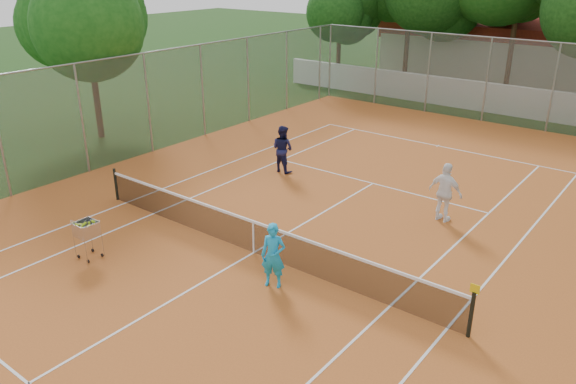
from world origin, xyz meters
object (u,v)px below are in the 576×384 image
Objects in this scene: clubhouse at (522,45)px; player_near at (273,256)px; tennis_net at (254,236)px; player_far_right at (445,193)px; player_far_left at (283,149)px; ball_hopper at (88,239)px.

clubhouse reaches higher than player_near.
player_far_right reaches higher than tennis_net.
player_far_right is at bearing 57.77° from tennis_net.
player_near is 6.22m from player_far_right.
tennis_net is 6.52× the size of player_far_right.
clubhouse is 24.55m from player_far_right.
player_far_left is at bearing -93.15° from clubhouse.
player_near is 0.93× the size of player_far_left.
tennis_net is 5.97m from player_far_right.
player_far_left is (-3.30, 5.43, 0.39)m from tennis_net.
player_far_right is (6.47, -0.40, 0.04)m from player_far_left.
player_far_left reaches higher than player_near.
tennis_net is 6.37m from player_far_left.
clubhouse is 30.17m from player_near.
player_far_right is 1.60× the size of ball_hopper.
player_far_left is at bearing 103.41° from player_near.
tennis_net is 4.32m from ball_hopper.
player_far_left is 1.54× the size of ball_hopper.
player_far_right is 10.17m from ball_hopper.
clubhouse is at bearing 73.30° from player_near.
ball_hopper is (-1.23, -31.86, -1.61)m from clubhouse.
player_near is (3.45, -29.94, -1.37)m from clubhouse.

